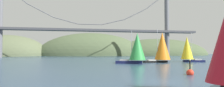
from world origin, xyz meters
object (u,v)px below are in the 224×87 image
sailboat_green_sail (137,48)px  sailboat_orange_sail (162,47)px  sailboat_yellow_sail (188,49)px  channel_buoy (190,72)px

sailboat_green_sail → sailboat_orange_sail: size_ratio=0.91×
sailboat_yellow_sail → sailboat_green_sail: sailboat_yellow_sail is taller
sailboat_yellow_sail → sailboat_green_sail: size_ratio=1.01×
sailboat_green_sail → channel_buoy: 28.07m
sailboat_yellow_sail → sailboat_green_sail: bearing=-165.5°
sailboat_yellow_sail → sailboat_green_sail: (-19.09, -4.95, 0.28)m
sailboat_orange_sail → sailboat_yellow_sail: bearing=5.7°
sailboat_yellow_sail → sailboat_orange_sail: bearing=-174.3°
sailboat_yellow_sail → sailboat_green_sail: 19.72m
sailboat_yellow_sail → sailboat_orange_sail: size_ratio=0.92×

